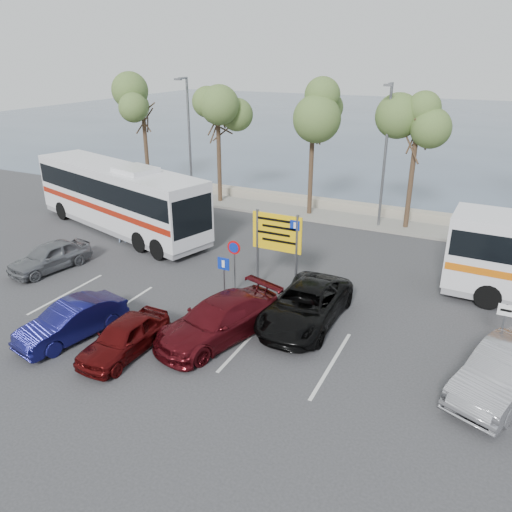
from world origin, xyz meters
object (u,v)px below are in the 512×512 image
at_px(car_red, 124,337).
at_px(car_silver_a, 50,256).
at_px(suv_black, 305,305).
at_px(pedestrian_near, 121,227).
at_px(direction_sign, 277,239).
at_px(street_lamp_left, 189,134).
at_px(car_silver_b, 504,372).
at_px(coach_bus_left, 119,200).
at_px(car_maroon, 219,320).
at_px(car_blue, 72,321).
at_px(street_lamp_right, 385,150).

bearing_deg(car_red, car_silver_a, 153.61).
relative_size(suv_black, pedestrian_near, 3.08).
distance_m(suv_black, pedestrian_near, 12.67).
bearing_deg(car_silver_a, suv_black, 13.10).
bearing_deg(direction_sign, car_silver_a, -166.28).
xyz_separation_m(street_lamp_left, suv_black, (13.09, -12.30, -3.87)).
height_order(direction_sign, suv_black, direction_sign).
distance_m(car_silver_b, pedestrian_near, 19.70).
relative_size(direction_sign, car_silver_b, 0.77).
relative_size(direction_sign, pedestrian_near, 2.11).
bearing_deg(car_silver_a, direction_sign, 24.05).
bearing_deg(street_lamp_left, car_red, -64.02).
relative_size(coach_bus_left, car_maroon, 2.55).
height_order(car_red, car_silver_b, car_silver_b).
bearing_deg(car_silver_b, street_lamp_left, 166.75).
distance_m(car_silver_a, suv_black, 12.71).
bearing_deg(car_silver_b, pedestrian_near, -174.12).
bearing_deg(suv_black, car_blue, -146.11).
height_order(car_silver_a, suv_black, suv_black).
relative_size(street_lamp_right, car_blue, 1.98).
bearing_deg(pedestrian_near, street_lamp_right, -173.71).
height_order(street_lamp_right, car_red, street_lamp_right).
height_order(direction_sign, car_blue, direction_sign).
bearing_deg(pedestrian_near, car_red, 101.56).
bearing_deg(direction_sign, car_blue, -127.34).
distance_m(car_maroon, car_silver_b, 9.36).
distance_m(street_lamp_right, coach_bus_left, 15.26).
xyz_separation_m(car_silver_a, pedestrian_near, (0.60, 4.39, 0.19)).
relative_size(street_lamp_left, car_blue, 1.98).
xyz_separation_m(direction_sign, car_blue, (-5.11, -6.70, -1.76)).
distance_m(car_maroon, pedestrian_near, 11.51).
distance_m(car_red, pedestrian_near, 11.20).
distance_m(street_lamp_left, street_lamp_right, 13.00).
xyz_separation_m(car_maroon, pedestrian_near, (-9.69, 6.21, 0.11)).
relative_size(street_lamp_left, street_lamp_right, 1.00).
xyz_separation_m(car_silver_a, suv_black, (12.69, 0.61, 0.06)).
xyz_separation_m(coach_bus_left, pedestrian_near, (1.27, -1.50, -1.00)).
relative_size(street_lamp_right, coach_bus_left, 0.61).
distance_m(coach_bus_left, car_blue, 11.81).
relative_size(coach_bus_left, suv_black, 2.48).
bearing_deg(direction_sign, suv_black, -43.36).
distance_m(car_blue, car_silver_b, 14.48).
xyz_separation_m(street_lamp_right, car_silver_a, (-12.60, -12.91, -3.93)).
xyz_separation_m(car_silver_a, car_blue, (5.49, -4.11, 0.00)).
relative_size(car_blue, car_silver_b, 0.86).
distance_m(car_red, suv_black, 6.73).
bearing_deg(car_maroon, coach_bus_left, 162.59).
bearing_deg(pedestrian_near, coach_bus_left, -78.87).
height_order(car_silver_b, pedestrian_near, pedestrian_near).
bearing_deg(direction_sign, car_silver_b, -20.77).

